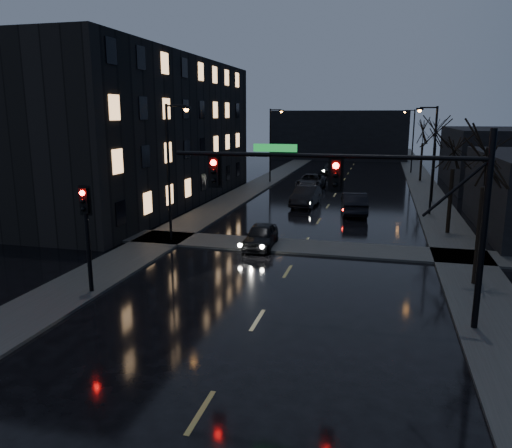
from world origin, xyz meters
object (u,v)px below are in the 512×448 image
Objects in this scene: oncoming_car_b at (306,196)px; lead_car at (354,203)px; oncoming_car_d at (331,169)px; oncoming_car_a at (261,236)px; oncoming_car_c at (311,182)px.

lead_car is (4.05, -2.55, 0.03)m from oncoming_car_b.
oncoming_car_d is 25.70m from lead_car.
lead_car reaches higher than oncoming_car_a.
oncoming_car_b is at bearing -82.77° from oncoming_car_d.
oncoming_car_b is at bearing -83.88° from oncoming_car_c.
oncoming_car_a is 12.06m from lead_car.
oncoming_car_c is (-0.42, 23.24, 0.09)m from oncoming_car_a.
oncoming_car_b is 22.78m from oncoming_car_d.
oncoming_car_d is at bearing 95.17° from oncoming_car_b.
oncoming_car_a is 13.73m from oncoming_car_b.
oncoming_car_a is 0.72× the size of oncoming_car_c.
oncoming_car_c is 13.06m from lead_car.
lead_car is at bearing 65.32° from oncoming_car_a.
oncoming_car_a is 23.25m from oncoming_car_c.
oncoming_car_d is at bearing 87.21° from oncoming_car_a.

